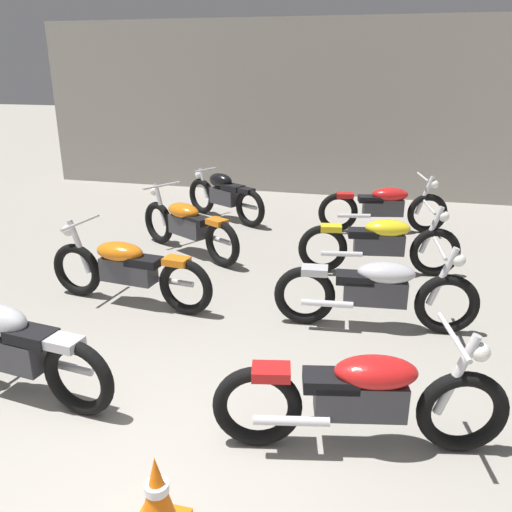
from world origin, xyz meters
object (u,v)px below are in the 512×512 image
(motorcycle_right_row_1, at_px, (376,290))
(traffic_cone, at_px, (157,495))
(motorcycle_left_row_1, at_px, (127,269))
(motorcycle_right_row_3, at_px, (384,206))
(motorcycle_right_row_2, at_px, (380,242))
(motorcycle_left_row_0, at_px, (13,349))
(motorcycle_left_row_2, at_px, (188,225))
(motorcycle_right_row_0, at_px, (362,396))
(motorcycle_left_row_3, at_px, (224,195))

(motorcycle_right_row_1, height_order, traffic_cone, motorcycle_right_row_1)
(motorcycle_left_row_1, height_order, motorcycle_right_row_3, same)
(traffic_cone, bearing_deg, motorcycle_right_row_2, 76.46)
(motorcycle_left_row_0, distance_m, motorcycle_left_row_2, 3.82)
(motorcycle_left_row_0, distance_m, motorcycle_right_row_0, 2.90)
(motorcycle_left_row_3, xyz_separation_m, motorcycle_right_row_3, (2.84, -0.06, -0.01))
(motorcycle_right_row_0, bearing_deg, motorcycle_right_row_3, 90.23)
(motorcycle_left_row_0, height_order, traffic_cone, motorcycle_left_row_0)
(motorcycle_left_row_1, relative_size, motorcycle_right_row_1, 1.00)
(motorcycle_left_row_3, xyz_separation_m, motorcycle_right_row_1, (2.88, -3.68, -0.01))
(motorcycle_left_row_0, height_order, motorcycle_right_row_2, motorcycle_right_row_2)
(motorcycle_left_row_2, xyz_separation_m, motorcycle_right_row_3, (2.80, 1.86, 0.00))
(motorcycle_left_row_3, distance_m, motorcycle_right_row_0, 6.35)
(motorcycle_left_row_1, height_order, motorcycle_left_row_2, same)
(motorcycle_left_row_1, distance_m, motorcycle_left_row_2, 1.86)
(motorcycle_left_row_3, bearing_deg, motorcycle_left_row_0, -90.36)
(motorcycle_left_row_0, distance_m, motorcycle_right_row_2, 4.69)
(motorcycle_left_row_2, distance_m, motorcycle_left_row_3, 1.92)
(motorcycle_right_row_0, relative_size, motorcycle_right_row_1, 0.99)
(motorcycle_left_row_1, relative_size, motorcycle_right_row_0, 1.01)
(motorcycle_right_row_1, relative_size, motorcycle_right_row_2, 1.00)
(motorcycle_left_row_0, bearing_deg, traffic_cone, -29.64)
(motorcycle_left_row_3, distance_m, motorcycle_right_row_3, 2.84)
(motorcycle_right_row_1, bearing_deg, motorcycle_left_row_1, -178.02)
(motorcycle_left_row_1, bearing_deg, motorcycle_left_row_3, 90.16)
(motorcycle_left_row_2, height_order, motorcycle_right_row_1, same)
(motorcycle_right_row_3, relative_size, traffic_cone, 3.97)
(motorcycle_left_row_3, bearing_deg, motorcycle_right_row_2, -35.48)
(traffic_cone, bearing_deg, motorcycle_right_row_3, 80.47)
(motorcycle_right_row_3, bearing_deg, motorcycle_right_row_0, -89.77)
(motorcycle_left_row_0, relative_size, motorcycle_right_row_3, 0.92)
(motorcycle_left_row_1, height_order, traffic_cone, motorcycle_left_row_1)
(motorcycle_left_row_3, distance_m, motorcycle_right_row_2, 3.50)
(motorcycle_right_row_1, distance_m, traffic_cone, 3.27)
(motorcycle_right_row_1, xyz_separation_m, motorcycle_right_row_2, (-0.03, 1.64, 0.00))
(motorcycle_right_row_2, height_order, motorcycle_right_row_3, same)
(motorcycle_right_row_1, xyz_separation_m, motorcycle_right_row_3, (-0.04, 3.62, 0.00))
(motorcycle_left_row_0, height_order, motorcycle_left_row_1, motorcycle_left_row_1)
(motorcycle_left_row_2, bearing_deg, motorcycle_left_row_1, -90.83)
(motorcycle_left_row_2, xyz_separation_m, motorcycle_right_row_2, (2.81, -0.12, 0.00))
(motorcycle_left_row_1, xyz_separation_m, motorcycle_right_row_1, (2.87, 0.10, 0.00))
(motorcycle_left_row_1, distance_m, motorcycle_right_row_2, 3.33)
(motorcycle_left_row_3, relative_size, motorcycle_right_row_0, 0.82)
(motorcycle_right_row_0, height_order, traffic_cone, motorcycle_right_row_0)
(motorcycle_right_row_1, height_order, motorcycle_right_row_3, same)
(motorcycle_right_row_0, xyz_separation_m, motorcycle_right_row_1, (0.01, 1.99, 0.00))
(motorcycle_left_row_1, distance_m, traffic_cone, 3.42)
(motorcycle_left_row_2, height_order, motorcycle_right_row_2, same)
(motorcycle_right_row_2, bearing_deg, motorcycle_right_row_1, -89.10)
(motorcycle_right_row_0, height_order, motorcycle_right_row_2, same)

